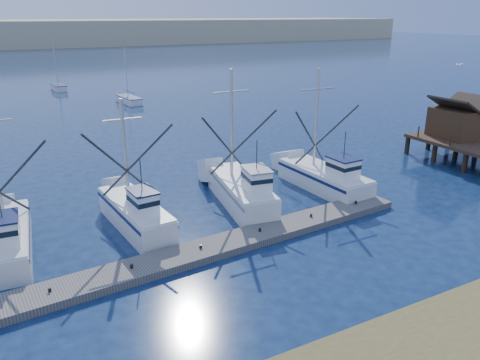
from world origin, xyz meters
name	(u,v)px	position (x,y,z in m)	size (l,w,h in m)	color
ground	(366,271)	(0.00, 0.00, 0.00)	(500.00, 500.00, 0.00)	#0D1C3D
floating_dock	(168,261)	(-9.01, 5.41, 0.22)	(32.75, 2.18, 0.44)	slate
dune_ridge	(26,33)	(0.00, 210.00, 5.00)	(360.00, 60.00, 10.00)	tan
trawler_fleet	(165,209)	(-7.33, 10.54, 1.00)	(31.57, 8.73, 9.26)	silver
sailboat_near	(129,100)	(1.96, 53.90, 0.49)	(2.63, 6.13, 8.10)	silver
sailboat_far	(59,87)	(-5.64, 71.94, 0.50)	(2.18, 4.98, 8.10)	silver
flying_gull	(457,65)	(14.39, 7.54, 9.22)	(1.08, 0.20, 0.20)	white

